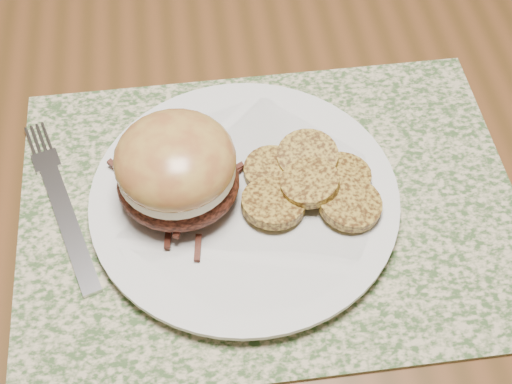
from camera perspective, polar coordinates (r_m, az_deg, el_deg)
dining_table at (r=0.76m, az=-13.43°, el=-2.00°), size 1.50×0.90×0.75m
placemat at (r=0.65m, az=1.15°, el=-1.21°), size 0.45×0.33×0.00m
dinner_plate at (r=0.64m, az=-0.92°, el=-0.61°), size 0.26×0.26×0.02m
pork_sandwich at (r=0.60m, az=-6.39°, el=1.83°), size 0.13×0.12×0.08m
roasted_potatoes at (r=0.63m, az=4.29°, el=0.80°), size 0.14×0.12×0.03m
fork at (r=0.67m, az=-15.37°, el=-0.74°), size 0.08×0.20×0.00m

